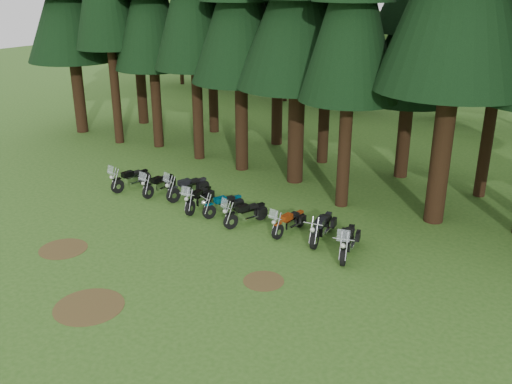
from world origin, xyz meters
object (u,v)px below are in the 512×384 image
(motorcycle_5, at_px, (246,214))
(motorcycle_4, at_px, (224,205))
(motorcycle_7, at_px, (322,228))
(motorcycle_3, at_px, (199,199))
(motorcycle_8, at_px, (348,243))
(motorcycle_6, at_px, (289,223))
(motorcycle_0, at_px, (131,179))
(motorcycle_2, at_px, (188,188))
(motorcycle_1, at_px, (159,185))

(motorcycle_5, bearing_deg, motorcycle_4, -172.65)
(motorcycle_4, xyz_separation_m, motorcycle_7, (4.63, 0.31, 0.06))
(motorcycle_4, height_order, motorcycle_7, motorcycle_7)
(motorcycle_4, bearing_deg, motorcycle_3, -154.13)
(motorcycle_4, distance_m, motorcycle_7, 4.64)
(motorcycle_4, xyz_separation_m, motorcycle_8, (6.03, -0.25, 0.08))
(motorcycle_6, bearing_deg, motorcycle_5, -165.48)
(motorcycle_8, bearing_deg, motorcycle_4, 159.67)
(motorcycle_0, relative_size, motorcycle_2, 0.97)
(motorcycle_5, xyz_separation_m, motorcycle_7, (3.26, 0.56, 0.03))
(motorcycle_3, xyz_separation_m, motorcycle_6, (4.52, 0.25, -0.03))
(motorcycle_4, xyz_separation_m, motorcycle_5, (1.37, -0.26, 0.04))
(motorcycle_7, bearing_deg, motorcycle_2, 166.91)
(motorcycle_0, distance_m, motorcycle_2, 3.12)
(motorcycle_1, relative_size, motorcycle_4, 1.07)
(motorcycle_1, relative_size, motorcycle_5, 0.98)
(motorcycle_2, height_order, motorcycle_3, motorcycle_2)
(motorcycle_8, bearing_deg, motorcycle_7, 140.47)
(motorcycle_0, bearing_deg, motorcycle_2, 20.13)
(motorcycle_3, bearing_deg, motorcycle_5, -13.31)
(motorcycle_2, height_order, motorcycle_8, motorcycle_8)
(motorcycle_4, distance_m, motorcycle_6, 3.26)
(motorcycle_3, distance_m, motorcycle_4, 1.27)
(motorcycle_0, height_order, motorcycle_5, motorcycle_0)
(motorcycle_4, bearing_deg, motorcycle_6, 20.01)
(motorcycle_5, bearing_deg, motorcycle_2, -173.15)
(motorcycle_0, relative_size, motorcycle_8, 0.96)
(motorcycle_3, relative_size, motorcycle_5, 1.03)
(motorcycle_0, bearing_deg, motorcycle_1, 18.58)
(motorcycle_0, distance_m, motorcycle_8, 11.60)
(motorcycle_2, xyz_separation_m, motorcycle_5, (3.89, -0.76, -0.03))
(motorcycle_2, bearing_deg, motorcycle_6, 9.34)
(motorcycle_1, height_order, motorcycle_2, motorcycle_2)
(motorcycle_6, xyz_separation_m, motorcycle_8, (2.78, -0.33, 0.06))
(motorcycle_0, height_order, motorcycle_6, motorcycle_0)
(motorcycle_1, xyz_separation_m, motorcycle_8, (10.03, -0.37, 0.06))
(motorcycle_0, distance_m, motorcycle_5, 6.94)
(motorcycle_1, height_order, motorcycle_4, motorcycle_1)
(motorcycle_2, bearing_deg, motorcycle_8, 8.48)
(motorcycle_5, height_order, motorcycle_7, motorcycle_5)
(motorcycle_5, height_order, motorcycle_8, motorcycle_8)
(motorcycle_3, distance_m, motorcycle_5, 2.63)
(motorcycle_7, distance_m, motorcycle_8, 1.51)
(motorcycle_6, bearing_deg, motorcycle_8, -2.52)
(motorcycle_2, relative_size, motorcycle_4, 1.18)
(motorcycle_3, bearing_deg, motorcycle_8, -11.95)
(motorcycle_2, bearing_deg, motorcycle_7, 11.92)
(motorcycle_4, bearing_deg, motorcycle_2, -172.83)
(motorcycle_3, relative_size, motorcycle_4, 1.13)
(motorcycle_1, bearing_deg, motorcycle_5, -4.44)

